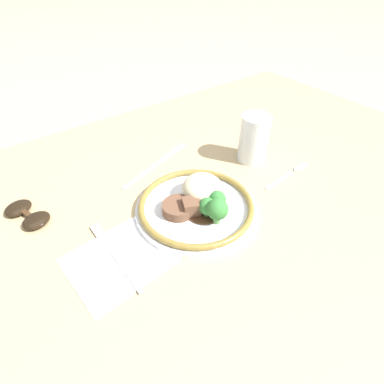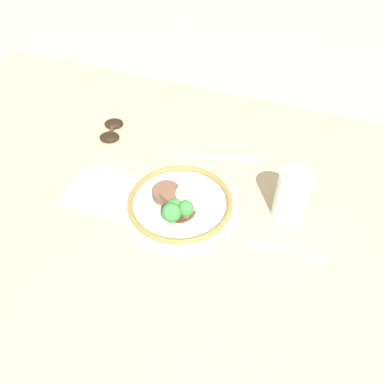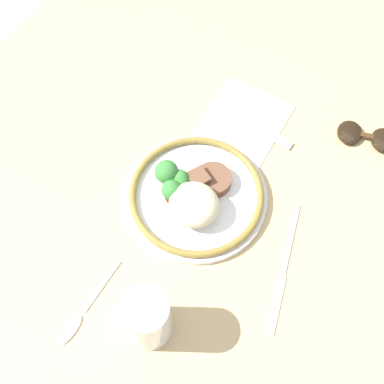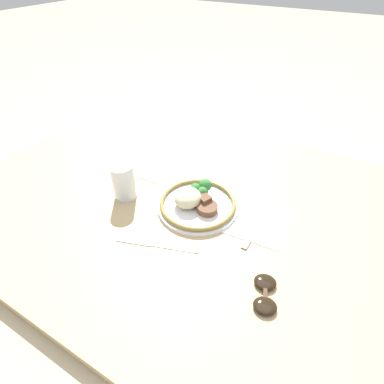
{
  "view_description": "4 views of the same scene",
  "coord_description": "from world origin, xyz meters",
  "px_view_note": "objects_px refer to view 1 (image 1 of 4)",
  "views": [
    {
      "loc": [
        -0.21,
        -0.32,
        0.44
      ],
      "look_at": [
        0.05,
        0.03,
        0.07
      ],
      "focal_mm": 28.0,
      "sensor_mm": 36.0,
      "label": 1
    },
    {
      "loc": [
        0.27,
        -0.47,
        0.63
      ],
      "look_at": [
        0.07,
        0.04,
        0.07
      ],
      "focal_mm": 35.0,
      "sensor_mm": 36.0,
      "label": 2
    },
    {
      "loc": [
        0.38,
        0.24,
        0.83
      ],
      "look_at": [
        0.06,
        0.02,
        0.07
      ],
      "focal_mm": 50.0,
      "sensor_mm": 36.0,
      "label": 3
    },
    {
      "loc": [
        -0.26,
        0.59,
        0.63
      ],
      "look_at": [
        0.07,
        0.01,
        0.08
      ],
      "focal_mm": 28.0,
      "sensor_mm": 36.0,
      "label": 4
    }
  ],
  "objects_px": {
    "juice_glass": "(253,140)",
    "sunglasses": "(27,214)",
    "knife": "(158,163)",
    "fork": "(110,249)",
    "plate": "(198,203)",
    "spoon": "(296,170)"
  },
  "relations": [
    {
      "from": "knife",
      "to": "fork",
      "type": "bearing_deg",
      "value": -158.14
    },
    {
      "from": "fork",
      "to": "knife",
      "type": "bearing_deg",
      "value": -50.13
    },
    {
      "from": "juice_glass",
      "to": "fork",
      "type": "xyz_separation_m",
      "value": [
        -0.39,
        -0.06,
        -0.05
      ]
    },
    {
      "from": "juice_glass",
      "to": "sunglasses",
      "type": "height_order",
      "value": "juice_glass"
    },
    {
      "from": "plate",
      "to": "juice_glass",
      "type": "distance_m",
      "value": 0.22
    },
    {
      "from": "juice_glass",
      "to": "knife",
      "type": "distance_m",
      "value": 0.23
    },
    {
      "from": "juice_glass",
      "to": "fork",
      "type": "relative_size",
      "value": 0.64
    },
    {
      "from": "plate",
      "to": "knife",
      "type": "bearing_deg",
      "value": 82.91
    },
    {
      "from": "juice_glass",
      "to": "knife",
      "type": "height_order",
      "value": "juice_glass"
    },
    {
      "from": "knife",
      "to": "sunglasses",
      "type": "distance_m",
      "value": 0.3
    },
    {
      "from": "plate",
      "to": "fork",
      "type": "bearing_deg",
      "value": 176.49
    },
    {
      "from": "plate",
      "to": "sunglasses",
      "type": "distance_m",
      "value": 0.33
    },
    {
      "from": "plate",
      "to": "knife",
      "type": "xyz_separation_m",
      "value": [
        0.02,
        0.19,
        -0.02
      ]
    },
    {
      "from": "plate",
      "to": "fork",
      "type": "height_order",
      "value": "plate"
    },
    {
      "from": "fork",
      "to": "knife",
      "type": "relative_size",
      "value": 0.83
    },
    {
      "from": "knife",
      "to": "spoon",
      "type": "bearing_deg",
      "value": -60.54
    },
    {
      "from": "sunglasses",
      "to": "plate",
      "type": "bearing_deg",
      "value": -52.3
    },
    {
      "from": "juice_glass",
      "to": "knife",
      "type": "relative_size",
      "value": 0.53
    },
    {
      "from": "fork",
      "to": "knife",
      "type": "xyz_separation_m",
      "value": [
        0.2,
        0.17,
        -0.0
      ]
    },
    {
      "from": "fork",
      "to": "knife",
      "type": "height_order",
      "value": "fork"
    },
    {
      "from": "spoon",
      "to": "juice_glass",
      "type": "bearing_deg",
      "value": 113.81
    },
    {
      "from": "knife",
      "to": "sunglasses",
      "type": "height_order",
      "value": "sunglasses"
    }
  ]
}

